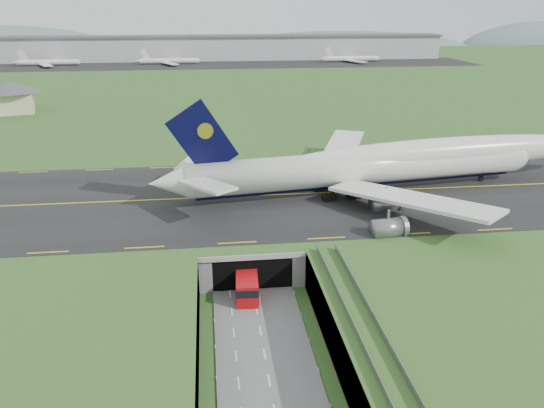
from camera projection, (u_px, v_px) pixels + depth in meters
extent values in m
plane|color=#385C25|center=(258.00, 319.00, 72.71)|extent=(900.00, 900.00, 0.00)
cube|color=gray|center=(258.00, 300.00, 71.65)|extent=(800.00, 800.00, 6.00)
cube|color=slate|center=(264.00, 352.00, 65.71)|extent=(12.00, 75.00, 0.20)
cube|color=black|center=(241.00, 197.00, 101.19)|extent=(800.00, 44.00, 0.18)
cube|color=gray|center=(247.00, 228.00, 88.41)|extent=(16.00, 22.00, 1.00)
cube|color=gray|center=(205.00, 244.00, 88.49)|extent=(2.00, 22.00, 6.00)
cube|color=gray|center=(288.00, 240.00, 90.09)|extent=(2.00, 22.00, 6.00)
cube|color=black|center=(249.00, 258.00, 84.82)|extent=(12.00, 12.00, 5.00)
cube|color=#A8A8A3|center=(253.00, 257.00, 78.11)|extent=(17.00, 0.50, 0.80)
cube|color=#A8A8A3|center=(381.00, 363.00, 54.74)|extent=(3.00, 53.00, 0.50)
cube|color=gray|center=(368.00, 358.00, 54.31)|extent=(0.06, 53.00, 1.00)
cube|color=gray|center=(394.00, 356.00, 54.63)|extent=(0.06, 53.00, 1.00)
cylinder|color=#A8A8A3|center=(372.00, 371.00, 58.12)|extent=(0.90, 0.90, 5.60)
cylinder|color=#A8A8A3|center=(345.00, 312.00, 69.26)|extent=(0.90, 0.90, 5.60)
cylinder|color=silver|center=(361.00, 168.00, 101.70)|extent=(67.70, 15.22, 6.35)
sphere|color=silver|center=(512.00, 156.00, 109.66)|extent=(6.99, 6.99, 6.22)
cone|color=silver|center=(168.00, 183.00, 93.05)|extent=(7.68, 6.90, 6.03)
ellipsoid|color=silver|center=(447.00, 154.00, 105.49)|extent=(72.56, 15.38, 6.67)
ellipsoid|color=black|center=(509.00, 152.00, 109.14)|extent=(4.77, 3.34, 2.22)
cylinder|color=black|center=(361.00, 180.00, 102.58)|extent=(63.87, 11.13, 2.67)
cube|color=silver|center=(340.00, 151.00, 116.89)|extent=(17.75, 30.13, 2.67)
cube|color=silver|center=(196.00, 161.00, 100.66)|extent=(7.99, 11.79, 1.02)
cube|color=silver|center=(411.00, 199.00, 88.16)|extent=(23.64, 27.79, 2.67)
cube|color=silver|center=(207.00, 185.00, 87.19)|extent=(9.99, 11.48, 1.02)
cube|color=black|center=(203.00, 139.00, 91.94)|extent=(12.59, 2.26, 14.04)
cylinder|color=gold|center=(205.00, 131.00, 91.53)|extent=(2.85, 1.06, 2.78)
cylinder|color=slate|center=(345.00, 173.00, 111.84)|extent=(5.55, 3.93, 3.27)
cylinder|color=slate|center=(309.00, 162.00, 120.17)|extent=(5.55, 3.93, 3.27)
cylinder|color=slate|center=(385.00, 204.00, 94.78)|extent=(5.55, 3.93, 3.27)
cylinder|color=slate|center=(387.00, 229.00, 84.25)|extent=(5.55, 3.93, 3.27)
cylinder|color=black|center=(481.00, 178.00, 109.63)|extent=(1.15, 0.64, 1.09)
cube|color=black|center=(339.00, 190.00, 102.16)|extent=(6.82, 7.67, 1.39)
cube|color=#B10B10|center=(247.00, 284.00, 78.09)|extent=(3.64, 8.67, 3.40)
cube|color=black|center=(247.00, 280.00, 77.85)|extent=(3.71, 8.78, 1.13)
cube|color=black|center=(247.00, 292.00, 78.59)|extent=(3.38, 8.09, 0.57)
cylinder|color=black|center=(237.00, 302.00, 75.80)|extent=(0.45, 1.04, 1.02)
cylinder|color=black|center=(237.00, 282.00, 81.09)|extent=(0.45, 1.04, 1.02)
cylinder|color=black|center=(258.00, 301.00, 75.99)|extent=(0.45, 1.04, 1.02)
cylinder|color=black|center=(256.00, 282.00, 81.28)|extent=(0.45, 1.04, 1.02)
cube|color=#C6BF8F|center=(12.00, 102.00, 178.62)|extent=(16.17, 16.17, 7.02)
cone|color=#4C4C51|center=(10.00, 86.00, 176.76)|extent=(23.72, 23.72, 3.51)
cube|color=#B2B2B2|center=(213.00, 48.00, 346.46)|extent=(300.00, 22.00, 15.00)
cube|color=#4C4C51|center=(213.00, 36.00, 343.81)|extent=(302.00, 24.00, 1.20)
cube|color=black|center=(215.00, 65.00, 321.21)|extent=(320.00, 50.00, 0.08)
cylinder|color=silver|center=(48.00, 62.00, 313.94)|extent=(34.00, 3.20, 3.20)
cylinder|color=silver|center=(169.00, 61.00, 321.99)|extent=(34.00, 3.20, 3.20)
cylinder|color=silver|center=(350.00, 59.00, 334.88)|extent=(34.00, 3.20, 3.20)
ellipsoid|color=slate|center=(0.00, 60.00, 452.85)|extent=(220.00, 77.00, 56.00)
ellipsoid|color=slate|center=(342.00, 56.00, 487.00)|extent=(260.00, 91.00, 44.00)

